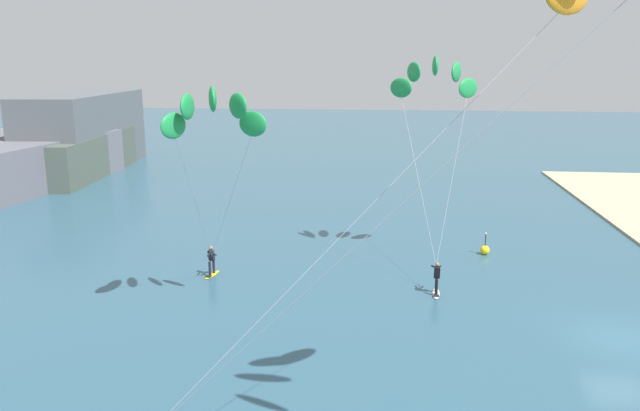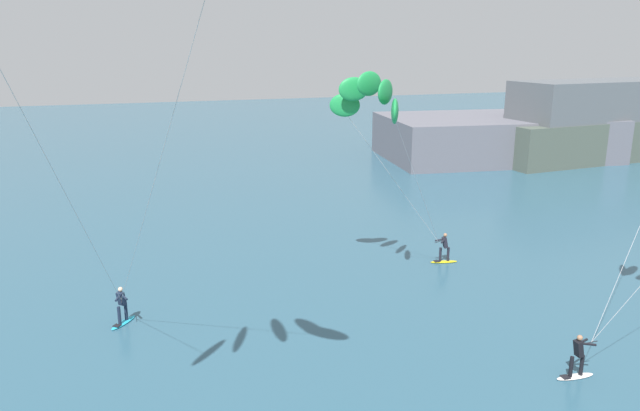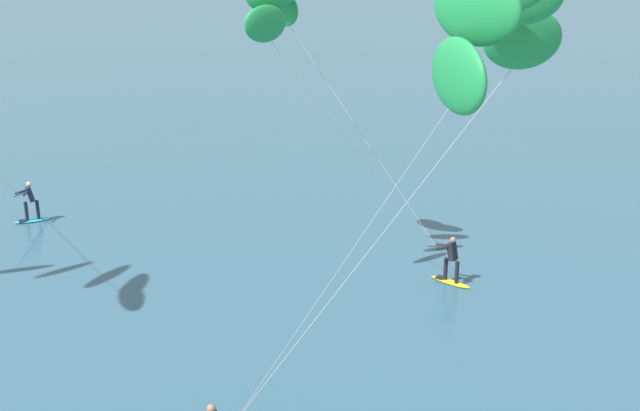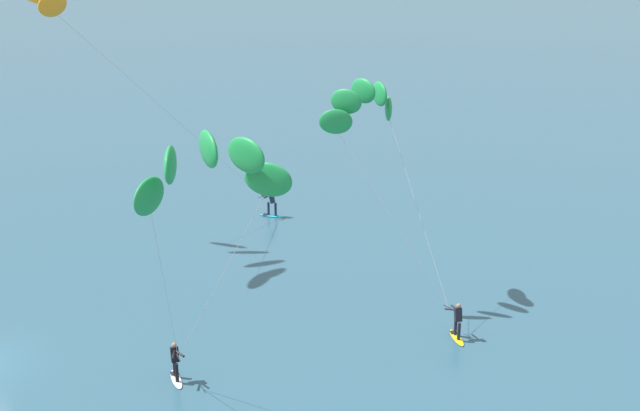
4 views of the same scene
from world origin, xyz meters
TOP-DOWN VIEW (x-y plane):
  - kitesurfer_nearshore at (0.51, 17.50)m, footprint 7.58×4.61m
  - kitesurfer_mid_water at (9.88, 7.51)m, footprint 7.45×5.07m

SIDE VIEW (x-z plane):
  - kitesurfer_nearshore at x=0.51m, z-range 3.69..14.13m
  - kitesurfer_mid_water at x=9.88m, z-range 4.25..15.95m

